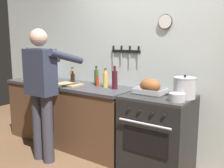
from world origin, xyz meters
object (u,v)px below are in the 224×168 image
Objects in this scene: cutting_board at (69,84)px; bottle_vinegar at (73,76)px; stock_pot at (184,88)px; bottle_olive_oil at (96,77)px; stove at (157,133)px; roasting_pan at (150,87)px; person_cook at (42,87)px; saucepan at (177,97)px; bottle_soy_sauce at (73,78)px; bottle_hot_sauce at (98,81)px; bottle_wine_red at (115,79)px; bottle_cooking_oil at (105,79)px.

bottle_vinegar is (-0.15, 0.24, 0.08)m from cutting_board.
bottle_olive_oil is at bearing 175.54° from stock_pot.
stove is 2.56× the size of roasting_pan.
bottle_olive_oil is (0.28, 0.73, 0.06)m from person_cook.
cutting_board is at bearing -142.92° from bottle_olive_oil.
stock_pot is at bearing 86.12° from saucepan.
saucepan is (0.39, -0.16, -0.04)m from roasting_pan.
stove is at bearing -58.85° from person_cook.
bottle_olive_oil is (0.31, 0.23, 0.10)m from cutting_board.
stove is 1.40m from cutting_board.
bottle_olive_oil is at bearing -14.23° from person_cook.
stock_pot is 1.30m from bottle_olive_oil.
bottle_vinegar reaches higher than bottle_soy_sauce.
stock_pot is 1.67× the size of bottle_hot_sauce.
stove is 5.32× the size of saucepan.
person_cook reaches higher than roasting_pan.
bottle_soy_sauce is (-0.36, -0.09, -0.04)m from bottle_olive_oil.
cutting_board is 0.71m from bottle_wine_red.
bottle_cooking_oil reaches higher than cutting_board.
stock_pot is at bearing 2.25° from roasting_pan.
bottle_cooking_oil is 1.16× the size of bottle_vinegar.
saucepan is at bearing -67.32° from person_cook.
stock_pot is (0.41, 0.02, 0.03)m from roasting_pan.
stove is at bearing -11.41° from roasting_pan.
bottle_hot_sauce is 0.84× the size of bottle_soy_sauce.
person_cook is 0.91m from bottle_wine_red.
stove is 1.50m from person_cook.
person_cook reaches higher than stock_pot.
stock_pot is at bearing -3.50° from bottle_vinegar.
stock_pot is at bearing -1.73° from bottle_cooking_oil.
person_cook is 4.61× the size of cutting_board.
bottle_hot_sauce is 0.58× the size of bottle_olive_oil.
cutting_board is at bearing -57.68° from bottle_vinegar.
person_cook is 0.78m from bottle_olive_oil.
bottle_hot_sauce is at bearing 178.79° from bottle_cooking_oil.
cutting_board is at bearing -168.88° from bottle_wine_red.
bottle_vinegar reaches higher than bottle_hot_sauce.
bottle_vinegar is at bearing 172.33° from bottle_hot_sauce.
stove is 4.89× the size of bottle_soy_sauce.
bottle_wine_red is (0.38, -0.10, 0.01)m from bottle_olive_oil.
bottle_vinegar is at bearing 174.26° from stove.
bottle_vinegar is at bearing 174.78° from roasting_pan.
roasting_pan is at bearing -7.49° from bottle_olive_oil.
saucepan is at bearing -9.38° from bottle_vinegar.
bottle_cooking_oil is at bearing -6.36° from bottle_vinegar.
stove is at bearing -5.74° from bottle_vinegar.
roasting_pan is 1.62× the size of bottle_vinegar.
bottle_olive_oil is at bearing 172.51° from roasting_pan.
person_cook is 10.69× the size of bottle_hot_sauce.
roasting_pan reaches higher than cutting_board.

